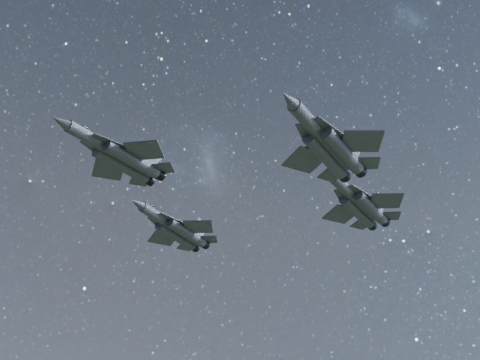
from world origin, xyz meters
TOP-DOWN VIEW (x-y plane):
  - jet_lead at (-12.15, 3.75)m, footprint 16.34×11.04m
  - jet_left at (2.33, 16.50)m, footprint 15.92×10.48m
  - jet_right at (4.57, -13.75)m, footprint 17.03×11.15m
  - jet_slot at (19.51, -2.48)m, footprint 16.62×10.95m

SIDE VIEW (x-z plane):
  - jet_right at x=4.57m, z-range 154.39..158.78m
  - jet_lead at x=-12.15m, z-range 156.79..160.91m
  - jet_left at x=2.33m, z-range 156.96..161.04m
  - jet_slot at x=19.51m, z-range 157.27..161.53m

